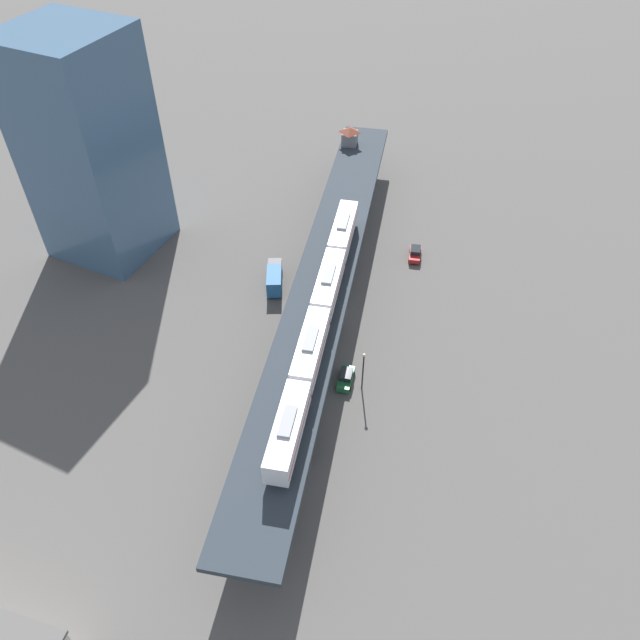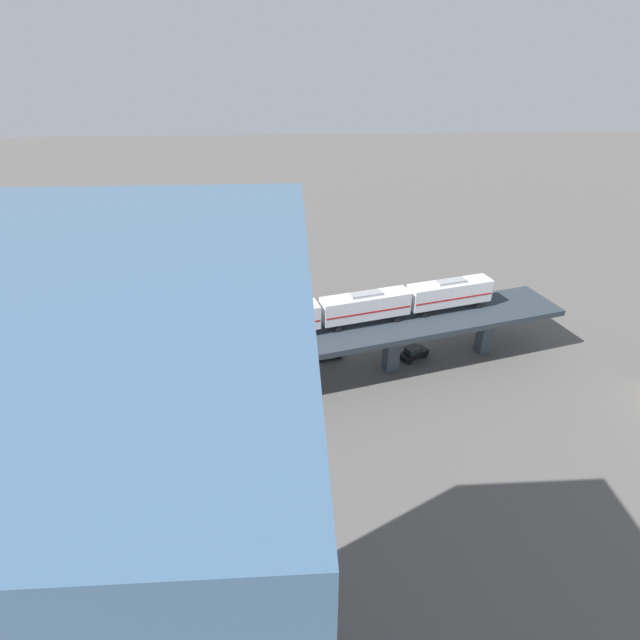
{
  "view_description": "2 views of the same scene",
  "coord_description": "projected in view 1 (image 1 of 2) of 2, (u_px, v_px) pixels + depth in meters",
  "views": [
    {
      "loc": [
        -29.73,
        64.34,
        65.98
      ],
      "look_at": [
        -4.29,
        10.84,
        8.94
      ],
      "focal_mm": 35.0,
      "sensor_mm": 36.0,
      "label": 1
    },
    {
      "loc": [
        51.7,
        7.69,
        40.9
      ],
      "look_at": [
        -4.29,
        10.84,
        8.94
      ],
      "focal_mm": 28.0,
      "sensor_mm": 36.0,
      "label": 2
    }
  ],
  "objects": [
    {
      "name": "street_lamp",
      "position": [
        363.0,
        369.0,
        82.52
      ],
      "size": [
        0.44,
        0.44,
        6.94
      ],
      "color": "black",
      "rests_on": "ground"
    },
    {
      "name": "subway_train",
      "position": [
        320.0,
        314.0,
        81.52
      ],
      "size": [
        15.34,
        48.88,
        4.45
      ],
      "color": "silver",
      "rests_on": "elevated_viaduct"
    },
    {
      "name": "delivery_truck",
      "position": [
        274.0,
        278.0,
        99.65
      ],
      "size": [
        5.25,
        7.44,
        3.2
      ],
      "color": "#333338",
      "rests_on": "ground"
    },
    {
      "name": "street_car_black",
      "position": [
        299.0,
        444.0,
        77.66
      ],
      "size": [
        3.74,
        4.71,
        1.89
      ],
      "color": "black",
      "rests_on": "ground"
    },
    {
      "name": "street_car_green",
      "position": [
        346.0,
        378.0,
        85.56
      ],
      "size": [
        2.68,
        4.68,
        1.89
      ],
      "color": "#1E6638",
      "rests_on": "ground"
    },
    {
      "name": "elevated_viaduct",
      "position": [
        325.0,
        277.0,
        92.5
      ],
      "size": [
        31.46,
        91.12,
        7.44
      ],
      "color": "#283039",
      "rests_on": "ground"
    },
    {
      "name": "ground_plane",
      "position": [
        325.0,
        310.0,
        96.82
      ],
      "size": [
        400.0,
        400.0,
        0.0
      ],
      "primitive_type": "plane",
      "color": "#514F4C"
    },
    {
      "name": "office_tower",
      "position": [
        90.0,
        149.0,
        96.81
      ],
      "size": [
        16.0,
        16.0,
        36.0
      ],
      "color": "#3D5B7A",
      "rests_on": "ground"
    },
    {
      "name": "signal_hut",
      "position": [
        350.0,
        136.0,
        118.18
      ],
      "size": [
        3.93,
        3.93,
        3.4
      ],
      "color": "slate",
      "rests_on": "elevated_viaduct"
    },
    {
      "name": "street_car_red",
      "position": [
        415.0,
        253.0,
        105.58
      ],
      "size": [
        2.91,
        4.72,
        1.89
      ],
      "color": "#AD1E1E",
      "rests_on": "ground"
    }
  ]
}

